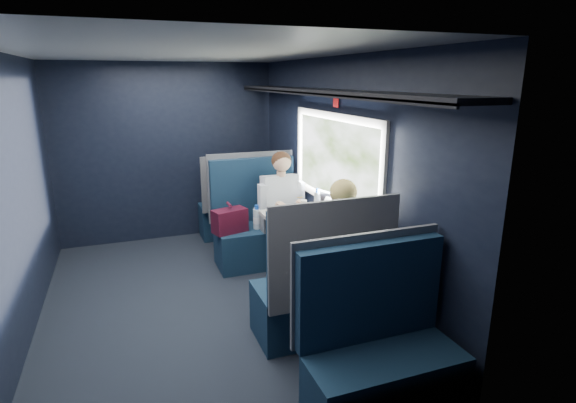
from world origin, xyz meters
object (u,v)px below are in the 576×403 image
object	(u,v)px
seat_bay_far	(320,292)
woman	(339,245)
seat_row_front	(238,207)
man	(283,204)
seat_row_back	(380,356)
bottle_small	(317,201)
laptop	(325,209)
seat_bay_near	(257,227)
cup	(304,204)
table	(301,228)

from	to	relation	value
seat_bay_far	woman	bearing A→B (deg)	33.82
seat_row_front	man	distance (m)	1.17
seat_bay_far	seat_row_back	xyz separation A→B (m)	(0.00, -0.92, -0.00)
bottle_small	seat_bay_far	bearing A→B (deg)	-112.78
seat_row_front	laptop	xyz separation A→B (m)	(0.49, -1.72, 0.40)
seat_bay_near	bottle_small	world-z (taller)	seat_bay_near
woman	bottle_small	size ratio (longest dim) A/B	5.52
woman	seat_bay_near	bearing A→B (deg)	99.72
laptop	seat_row_back	bearing A→B (deg)	-104.52
man	woman	xyz separation A→B (m)	(0.00, -1.41, 0.01)
seat_row_front	cup	world-z (taller)	seat_row_front
table	seat_row_front	distance (m)	1.82
woman	laptop	distance (m)	0.82
table	cup	distance (m)	0.47
man	bottle_small	world-z (taller)	man
seat_bay_near	cup	size ratio (longest dim) A/B	14.13
table	man	size ratio (longest dim) A/B	0.76
man	cup	size ratio (longest dim) A/B	14.82
seat_row_back	woman	world-z (taller)	woman
seat_row_back	bottle_small	distance (m)	2.16
bottle_small	woman	bearing A→B (deg)	-103.27
seat_row_back	laptop	distance (m)	1.98
seat_row_back	cup	distance (m)	2.26
seat_row_front	seat_bay_far	bearing A→B (deg)	-90.00
seat_bay_far	woman	xyz separation A→B (m)	(0.25, 0.17, 0.31)
seat_bay_near	bottle_small	bearing A→B (deg)	-50.16
seat_row_back	woman	distance (m)	1.16
seat_bay_far	woman	distance (m)	0.43
laptop	cup	xyz separation A→B (m)	(-0.11, 0.33, -0.02)
woman	table	bearing A→B (deg)	95.45
table	woman	bearing A→B (deg)	-84.55
table	seat_bay_near	world-z (taller)	seat_bay_near
seat_bay_near	seat_row_front	size ratio (longest dim) A/B	1.09
laptop	cup	bearing A→B (deg)	107.91
cup	man	bearing A→B (deg)	113.94
bottle_small	cup	bearing A→B (deg)	126.02
woman	cup	bearing A→B (deg)	83.30
seat_bay_far	woman	world-z (taller)	woman
seat_bay_far	cup	distance (m)	1.39
seat_row_front	laptop	bearing A→B (deg)	-74.20
seat_row_back	seat_row_front	bearing A→B (deg)	90.00
cup	seat_row_front	bearing A→B (deg)	105.29
seat_bay_far	man	size ratio (longest dim) A/B	0.95
woman	cup	xyz separation A→B (m)	(0.13, 1.11, 0.06)
seat_bay_far	laptop	xyz separation A→B (m)	(0.49, 0.95, 0.39)
seat_row_front	cup	bearing A→B (deg)	-74.71
table	bottle_small	size ratio (longest dim) A/B	4.17
bottle_small	man	bearing A→B (deg)	118.10
seat_row_back	table	bearing A→B (deg)	84.20
man	laptop	size ratio (longest dim) A/B	3.38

